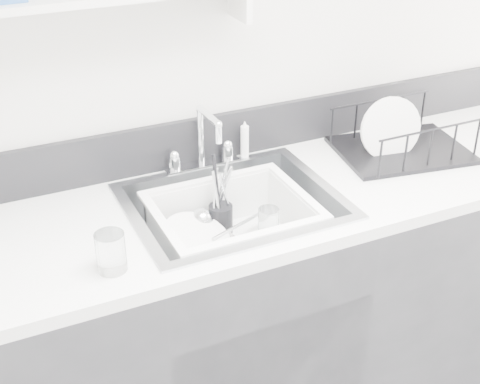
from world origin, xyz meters
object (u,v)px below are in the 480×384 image
counter_run (234,319)px  wash_tub (232,229)px  sink (233,227)px  dish_rack (403,132)px

counter_run → wash_tub: 0.39m
sink → wash_tub: wash_tub is taller
wash_tub → dish_rack: dish_rack is taller
wash_tub → sink: bearing=61.5°
wash_tub → counter_run: bearing=61.5°
dish_rack → sink: bearing=-165.3°
dish_rack → wash_tub: bearing=-162.9°
sink → dish_rack: (0.68, 0.07, 0.17)m
sink → dish_rack: 0.70m
counter_run → dish_rack: size_ratio=7.24×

